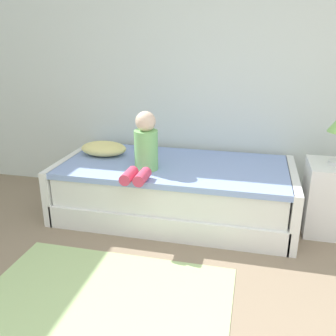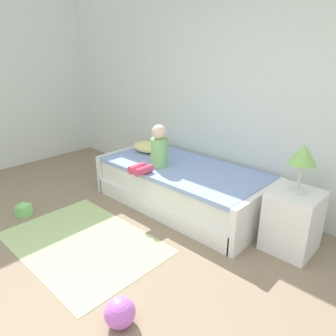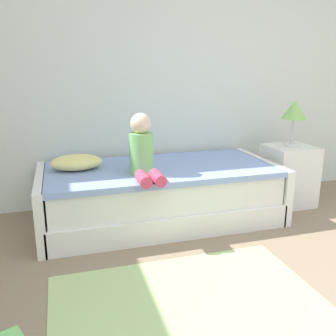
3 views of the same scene
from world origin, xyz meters
name	(u,v)px [view 1 (image 1 of 3)]	position (x,y,z in m)	size (l,w,h in m)	color
wall_rear	(262,51)	(0.00, 2.60, 1.45)	(7.20, 0.10, 2.90)	silver
bed	(174,190)	(-0.69, 2.00, 0.25)	(2.11, 1.00, 0.50)	white
nightstand	(332,198)	(0.66, 2.02, 0.30)	(0.44, 0.44, 0.60)	white
child_figure	(144,148)	(-0.89, 1.77, 0.70)	(0.20, 0.51, 0.50)	#7FC672
pillow	(104,149)	(-1.40, 2.10, 0.56)	(0.44, 0.30, 0.13)	#F2E58C
area_rug	(102,303)	(-0.87, 0.70, 0.00)	(1.60, 1.10, 0.01)	#B2D189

